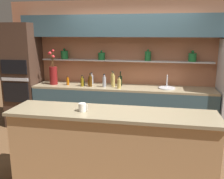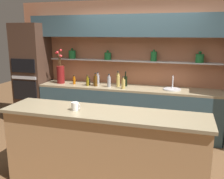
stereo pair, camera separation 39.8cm
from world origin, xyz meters
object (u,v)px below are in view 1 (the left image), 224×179
(oven_tower, at_px, (23,75))
(bottle_sauce_6, at_px, (83,82))
(coffee_mug, at_px, (82,107))
(bottle_wine_1, at_px, (120,81))
(flower_vase, at_px, (53,74))
(bottle_sauce_9, at_px, (68,81))
(bottle_spirit_8, at_px, (113,81))
(sink_fixture, at_px, (167,87))
(bottle_spirit_3, at_px, (104,82))
(bottle_oil_7, at_px, (82,82))
(bottle_spirit_4, at_px, (90,81))
(bottle_spirit_10, at_px, (119,84))
(bottle_spirit_0, at_px, (112,79))
(bottle_sauce_5, at_px, (89,82))
(bottle_spirit_2, at_px, (92,79))

(oven_tower, relative_size, bottle_sauce_6, 12.82)
(coffee_mug, bearing_deg, bottle_wine_1, 85.55)
(flower_vase, xyz_separation_m, bottle_sauce_9, (0.31, -0.01, -0.14))
(flower_vase, bearing_deg, bottle_spirit_8, 0.50)
(sink_fixture, distance_m, bottle_spirit_8, 1.04)
(bottle_spirit_8, bearing_deg, bottle_spirit_3, -156.98)
(bottle_spirit_8, relative_size, coffee_mug, 2.57)
(bottle_oil_7, distance_m, coffee_mug, 1.94)
(bottle_spirit_4, bearing_deg, bottle_oil_7, -178.13)
(sink_fixture, relative_size, bottle_spirit_4, 1.21)
(bottle_spirit_3, relative_size, bottle_spirit_10, 1.11)
(bottle_spirit_3, relative_size, bottle_spirit_4, 0.98)
(bottle_spirit_0, height_order, bottle_spirit_10, bottle_spirit_0)
(bottle_spirit_0, distance_m, bottle_oil_7, 0.61)
(bottle_sauce_5, height_order, bottle_oil_7, bottle_oil_7)
(bottle_spirit_3, distance_m, bottle_oil_7, 0.45)
(sink_fixture, distance_m, coffee_mug, 2.24)
(oven_tower, xyz_separation_m, bottle_spirit_0, (1.91, 0.11, -0.03))
(coffee_mug, bearing_deg, bottle_spirit_4, 102.66)
(bottle_spirit_2, bearing_deg, bottle_spirit_4, -81.24)
(bottle_sauce_6, xyz_separation_m, bottle_spirit_8, (0.61, 0.01, 0.05))
(bottle_spirit_2, height_order, coffee_mug, bottle_spirit_2)
(bottle_oil_7, bearing_deg, bottle_sauce_5, 43.07)
(oven_tower, bearing_deg, bottle_sauce_5, -0.15)
(flower_vase, bearing_deg, bottle_sauce_9, -1.16)
(bottle_spirit_8, bearing_deg, bottle_wine_1, 33.27)
(sink_fixture, xyz_separation_m, bottle_oil_7, (-1.65, -0.12, 0.07))
(bottle_spirit_10, bearing_deg, bottle_spirit_4, 173.96)
(bottle_spirit_0, height_order, bottle_sauce_6, bottle_spirit_0)
(bottle_sauce_6, bearing_deg, bottle_sauce_9, -178.97)
(oven_tower, height_order, sink_fixture, oven_tower)
(bottle_spirit_4, bearing_deg, coffee_mug, -77.34)
(sink_fixture, distance_m, bottle_spirit_0, 1.09)
(bottle_oil_7, bearing_deg, bottle_sauce_6, 88.13)
(bottle_spirit_3, distance_m, bottle_sauce_9, 0.78)
(bottle_sauce_6, relative_size, bottle_spirit_10, 0.72)
(bottle_spirit_10, bearing_deg, bottle_wine_1, 93.02)
(bottle_wine_1, xyz_separation_m, bottle_sauce_6, (-0.74, -0.10, -0.04))
(flower_vase, bearing_deg, bottle_wine_1, 3.95)
(bottle_sauce_9, bearing_deg, bottle_spirit_8, 1.04)
(sink_fixture, distance_m, bottle_wine_1, 0.92)
(bottle_wine_1, distance_m, bottle_sauce_6, 0.75)
(oven_tower, bearing_deg, bottle_spirit_8, -0.68)
(bottle_wine_1, xyz_separation_m, bottle_oil_7, (-0.74, -0.17, -0.02))
(oven_tower, xyz_separation_m, sink_fixture, (2.99, 0.01, -0.13))
(coffee_mug, bearing_deg, bottle_spirit_8, 89.15)
(flower_vase, height_order, coffee_mug, flower_vase)
(bottle_spirit_3, relative_size, bottle_sauce_9, 1.37)
(oven_tower, height_order, bottle_spirit_2, oven_tower)
(bottle_spirit_2, bearing_deg, flower_vase, -168.03)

